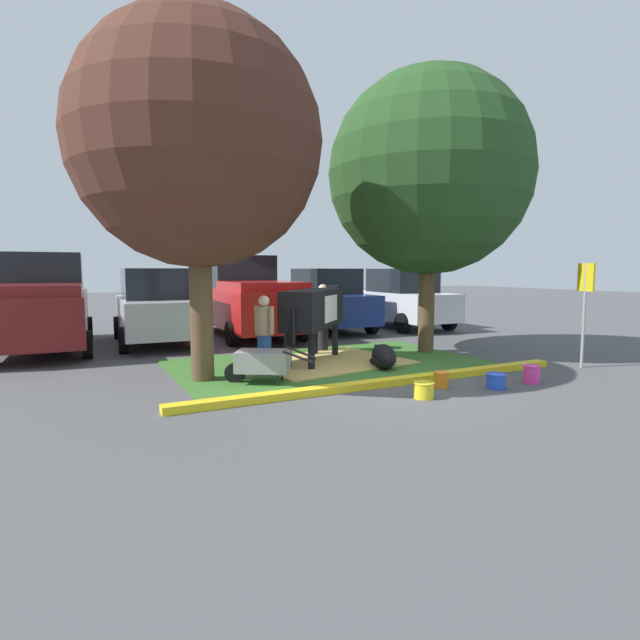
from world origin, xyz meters
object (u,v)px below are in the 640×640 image
object	(u,v)px
bucket_orange	(441,379)
pickup_truck_black	(248,299)
shade_tree_left	(197,143)
sedan_blue	(326,300)
person_handler	(264,333)
parking_sign	(585,294)
bucket_yellow	(424,390)
wheelbarrow	(262,362)
shade_tree_right	(429,174)
person_visitor_near	(323,316)
pickup_truck_maroon	(42,305)
cow_holstein	(315,309)
sedan_silver	(155,307)
bucket_pink	(532,374)
hatchback_white	(401,299)
bucket_blue	(496,381)
calf_lying	(383,356)

from	to	relation	value
bucket_orange	pickup_truck_black	bearing A→B (deg)	94.84
bucket_orange	pickup_truck_black	size ratio (longest dim) A/B	0.05
shade_tree_left	sedan_blue	world-z (taller)	shade_tree_left
person_handler	pickup_truck_black	bearing A→B (deg)	73.90
bucket_orange	sedan_blue	size ratio (longest dim) A/B	0.06
parking_sign	bucket_yellow	xyz separation A→B (m)	(-4.42, -0.46, -1.36)
wheelbarrow	person_handler	bearing A→B (deg)	65.15
pickup_truck_black	shade_tree_right	bearing A→B (deg)	-60.38
person_visitor_near	pickup_truck_maroon	bearing A→B (deg)	150.16
cow_holstein	sedan_silver	xyz separation A→B (m)	(-2.60, 4.42, -0.16)
person_handler	bucket_yellow	xyz separation A→B (m)	(1.58, -2.74, -0.67)
bucket_pink	bucket_yellow	bearing A→B (deg)	178.62
cow_holstein	pickup_truck_maroon	bearing A→B (deg)	139.06
pickup_truck_maroon	sedan_blue	distance (m)	8.10
parking_sign	bucket_orange	bearing A→B (deg)	-179.16
bucket_yellow	sedan_silver	distance (m)	8.44
person_handler	hatchback_white	world-z (taller)	hatchback_white
person_visitor_near	bucket_orange	distance (m)	4.28
sedan_silver	parking_sign	bearing A→B (deg)	-46.30
bucket_blue	pickup_truck_maroon	xyz separation A→B (m)	(-6.88, 8.15, 0.98)
shade_tree_left	sedan_silver	xyz separation A→B (m)	(0.02, 5.14, -3.16)
bucket_blue	pickup_truck_black	xyz separation A→B (m)	(-1.45, 8.37, 0.98)
shade_tree_right	person_visitor_near	xyz separation A→B (m)	(-2.17, 1.21, -3.34)
sedan_blue	bucket_pink	bearing A→B (deg)	-92.44
calf_lying	wheelbarrow	bearing A→B (deg)	-175.88
sedan_silver	bucket_orange	bearing A→B (deg)	-65.57
cow_holstein	sedan_silver	world-z (taller)	sedan_silver
shade_tree_left	pickup_truck_maroon	xyz separation A→B (m)	(-2.66, 5.30, -3.03)
sedan_blue	bucket_blue	bearing A→B (deg)	-98.18
person_visitor_near	wheelbarrow	bearing A→B (deg)	-134.87
person_handler	bucket_yellow	bearing A→B (deg)	-60.00
pickup_truck_black	hatchback_white	distance (m)	5.43
shade_tree_right	hatchback_white	xyz separation A→B (m)	(2.63, 4.55, -3.23)
sedan_silver	wheelbarrow	bearing A→B (deg)	-81.85
cow_holstein	person_visitor_near	bearing A→B (deg)	55.06
calf_lying	sedan_silver	xyz separation A→B (m)	(-3.53, 5.66, 0.75)
person_visitor_near	shade_tree_right	bearing A→B (deg)	-29.20
calf_lying	wheelbarrow	world-z (taller)	wheelbarrow
person_visitor_near	parking_sign	distance (m)	5.65
person_handler	parking_sign	size ratio (longest dim) A/B	0.71
bucket_orange	pickup_truck_black	xyz separation A→B (m)	(-0.67, 7.91, 0.97)
person_visitor_near	bucket_pink	bearing A→B (deg)	-70.21
shade_tree_right	cow_holstein	size ratio (longest dim) A/B	2.64
person_handler	bucket_orange	world-z (taller)	person_handler
bucket_orange	sedan_silver	distance (m)	8.31
bucket_orange	sedan_blue	world-z (taller)	sedan_blue
bucket_blue	person_visitor_near	bearing A→B (deg)	100.12
pickup_truck_maroon	sedan_silver	xyz separation A→B (m)	(2.68, -0.16, -0.13)
calf_lying	bucket_yellow	bearing A→B (deg)	-109.50
bucket_yellow	pickup_truck_maroon	bearing A→B (deg)	123.70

